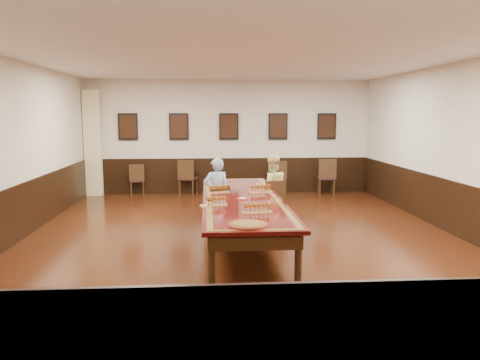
{
  "coord_description": "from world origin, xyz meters",
  "views": [
    {
      "loc": [
        -0.62,
        -8.27,
        2.24
      ],
      "look_at": [
        0.0,
        0.5,
        1.0
      ],
      "focal_mm": 35.0,
      "sensor_mm": 36.0,
      "label": 1
    }
  ],
  "objects": [
    {
      "name": "wall_left",
      "position": [
        -4.01,
        0.0,
        1.6
      ],
      "size": [
        0.02,
        10.0,
        3.2
      ],
      "primitive_type": "cube",
      "color": "beige",
      "rests_on": "floor"
    },
    {
      "name": "spare_chair_a",
      "position": [
        -2.59,
        4.85,
        0.44
      ],
      "size": [
        0.48,
        0.51,
        0.87
      ],
      "primitive_type": null,
      "rotation": [
        0.0,
        0.0,
        3.31
      ],
      "color": "#311716",
      "rests_on": "floor"
    },
    {
      "name": "red_plate_grp",
      "position": [
        -0.01,
        -0.19,
        0.76
      ],
      "size": [
        0.2,
        0.2,
        0.03
      ],
      "color": "red",
      "rests_on": "conference_table"
    },
    {
      "name": "posters",
      "position": [
        0.0,
        4.94,
        1.9
      ],
      "size": [
        6.14,
        0.04,
        0.74
      ],
      "color": "black",
      "rests_on": "wall_back"
    },
    {
      "name": "spare_chair_c",
      "position": [
        1.35,
        4.64,
        0.48
      ],
      "size": [
        0.48,
        0.51,
        0.95
      ],
      "primitive_type": null,
      "rotation": [
        0.0,
        0.0,
        3.2
      ],
      "color": "#311716",
      "rests_on": "floor"
    },
    {
      "name": "conference_table",
      "position": [
        0.0,
        0.0,
        0.61
      ],
      "size": [
        1.4,
        5.0,
        0.76
      ],
      "color": "black",
      "rests_on": "floor"
    },
    {
      "name": "flight_c",
      "position": [
        -0.51,
        -0.76,
        0.83
      ],
      "size": [
        0.46,
        0.26,
        0.16
      ],
      "color": "#AA8747",
      "rests_on": "conference_table"
    },
    {
      "name": "wall_right",
      "position": [
        4.01,
        0.0,
        1.6
      ],
      "size": [
        0.02,
        10.0,
        3.2
      ],
      "primitive_type": "cube",
      "color": "beige",
      "rests_on": "floor"
    },
    {
      "name": "wall_front",
      "position": [
        0.0,
        -5.01,
        1.6
      ],
      "size": [
        8.0,
        0.02,
        3.2
      ],
      "primitive_type": "cube",
      "color": "beige",
      "rests_on": "floor"
    },
    {
      "name": "ceiling",
      "position": [
        0.0,
        0.0,
        3.21
      ],
      "size": [
        8.0,
        10.0,
        0.02
      ],
      "primitive_type": "cube",
      "color": "white",
      "rests_on": "floor"
    },
    {
      "name": "carved_platter",
      "position": [
        -0.08,
        -2.19,
        0.77
      ],
      "size": [
        0.56,
        0.56,
        0.04
      ],
      "color": "maroon",
      "rests_on": "conference_table"
    },
    {
      "name": "flight_d",
      "position": [
        0.13,
        -1.37,
        0.83
      ],
      "size": [
        0.45,
        0.18,
        0.16
      ],
      "color": "#AA8747",
      "rests_on": "conference_table"
    },
    {
      "name": "wall_back",
      "position": [
        0.0,
        5.01,
        1.6
      ],
      "size": [
        8.0,
        0.02,
        3.2
      ],
      "primitive_type": "cube",
      "color": "beige",
      "rests_on": "floor"
    },
    {
      "name": "chair_woman",
      "position": [
        0.73,
        1.15,
        0.46
      ],
      "size": [
        0.49,
        0.52,
        0.91
      ],
      "primitive_type": null,
      "rotation": [
        0.0,
        0.0,
        3.3
      ],
      "color": "#311716",
      "rests_on": "floor"
    },
    {
      "name": "spare_chair_d",
      "position": [
        2.7,
        4.47,
        0.51
      ],
      "size": [
        0.54,
        0.58,
        1.03
      ],
      "primitive_type": null,
      "rotation": [
        0.0,
        0.0,
        3.03
      ],
      "color": "#311716",
      "rests_on": "floor"
    },
    {
      "name": "person_man",
      "position": [
        -0.44,
        0.96,
        0.69
      ],
      "size": [
        0.56,
        0.43,
        1.38
      ],
      "primitive_type": "imported",
      "rotation": [
        0.0,
        0.0,
        3.34
      ],
      "color": "#4986B6",
      "rests_on": "floor"
    },
    {
      "name": "chair_man",
      "position": [
        -0.42,
        0.87,
        0.43
      ],
      "size": [
        0.48,
        0.51,
        0.86
      ],
      "primitive_type": null,
      "rotation": [
        0.0,
        0.0,
        3.34
      ],
      "color": "#311716",
      "rests_on": "floor"
    },
    {
      "name": "flight_a",
      "position": [
        -0.41,
        0.52,
        0.82
      ],
      "size": [
        0.43,
        0.25,
        0.15
      ],
      "color": "#AA8747",
      "rests_on": "conference_table"
    },
    {
      "name": "person_woman",
      "position": [
        0.71,
        1.24,
        0.71
      ],
      "size": [
        0.78,
        0.65,
        1.42
      ],
      "primitive_type": "imported",
      "rotation": [
        0.0,
        0.0,
        3.3
      ],
      "color": "#F3E498",
      "rests_on": "floor"
    },
    {
      "name": "curtain",
      "position": [
        -3.75,
        4.82,
        1.45
      ],
      "size": [
        0.45,
        0.18,
        2.9
      ],
      "primitive_type": "cube",
      "color": "beige",
      "rests_on": "floor"
    },
    {
      "name": "pink_phone",
      "position": [
        0.6,
        0.17,
        0.76
      ],
      "size": [
        0.11,
        0.14,
        0.01
      ],
      "primitive_type": "cube",
      "rotation": [
        0.0,
        0.0,
        0.45
      ],
      "color": "#E24B8B",
      "rests_on": "conference_table"
    },
    {
      "name": "flight_b",
      "position": [
        0.39,
        0.47,
        0.83
      ],
      "size": [
        0.47,
        0.26,
        0.17
      ],
      "color": "#AA8747",
      "rests_on": "conference_table"
    },
    {
      "name": "floor",
      "position": [
        0.0,
        0.0,
        -0.01
      ],
      "size": [
        8.0,
        10.0,
        0.02
      ],
      "primitive_type": "cube",
      "color": "black",
      "rests_on": "ground"
    },
    {
      "name": "spare_chair_b",
      "position": [
        -1.16,
        4.76,
        0.5
      ],
      "size": [
        0.58,
        0.61,
        0.99
      ],
      "primitive_type": null,
      "rotation": [
        0.0,
        0.0,
        2.89
      ],
      "color": "#311716",
      "rests_on": "floor"
    },
    {
      "name": "wainscoting",
      "position": [
        0.0,
        0.0,
        0.5
      ],
      "size": [
        8.0,
        10.0,
        1.0
      ],
      "color": "black",
      "rests_on": "floor"
    }
  ]
}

